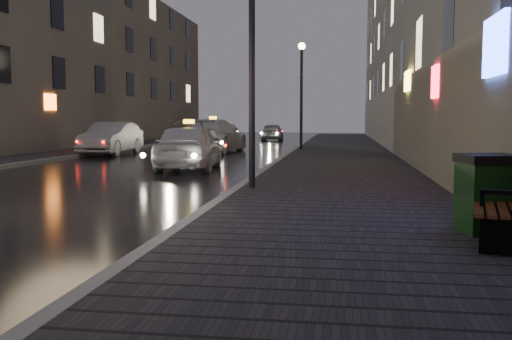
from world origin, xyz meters
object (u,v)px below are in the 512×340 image
at_px(lamp_near, 252,37).
at_px(taxi_mid, 213,136).
at_px(bench, 508,203).
at_px(car_far, 272,132).
at_px(car_left_mid, 111,138).
at_px(trash_bin, 487,193).
at_px(taxi_far, 214,130).
at_px(taxi_near, 189,147).
at_px(lamp_far, 301,82).

height_order(lamp_near, taxi_mid, lamp_near).
distance_m(bench, car_far, 35.48).
bearing_deg(car_far, bench, 98.89).
height_order(car_left_mid, car_far, car_left_mid).
xyz_separation_m(trash_bin, taxi_far, (-11.10, 32.48, 0.11)).
bearing_deg(taxi_far, taxi_mid, -79.91).
distance_m(car_left_mid, taxi_far, 15.26).
height_order(trash_bin, taxi_far, taxi_far).
xyz_separation_m(lamp_near, car_left_mid, (-8.65, 12.75, -2.73)).
xyz_separation_m(trash_bin, taxi_mid, (-8.29, 19.75, 0.13)).
xyz_separation_m(bench, car_far, (-7.16, 34.75, 0.01)).
bearing_deg(taxi_far, bench, -73.61).
relative_size(trash_bin, taxi_near, 0.24).
xyz_separation_m(taxi_mid, car_far, (1.26, 14.43, -0.18)).
distance_m(taxi_near, taxi_far, 22.62).
height_order(lamp_far, taxi_near, lamp_far).
bearing_deg(taxi_near, car_left_mid, -56.54).
height_order(lamp_near, trash_bin, lamp_near).
distance_m(lamp_near, taxi_mid, 16.04).
bearing_deg(lamp_near, lamp_far, 90.00).
height_order(taxi_near, taxi_far, taxi_far).
bearing_deg(bench, lamp_near, 140.80).
height_order(lamp_near, lamp_far, same).
relative_size(lamp_near, car_left_mid, 1.14).
relative_size(lamp_far, trash_bin, 4.91).
xyz_separation_m(lamp_near, taxi_mid, (-4.34, 15.21, -2.66)).
distance_m(trash_bin, car_far, 34.90).
bearing_deg(lamp_far, bench, -79.08).
bearing_deg(taxi_mid, taxi_far, -73.26).
distance_m(lamp_near, taxi_near, 6.99).
height_order(lamp_far, bench, lamp_far).
bearing_deg(lamp_near, taxi_far, 104.36).
bearing_deg(taxi_mid, car_far, -90.69).
relative_size(lamp_near, car_far, 1.38).
height_order(trash_bin, taxi_mid, taxi_mid).
distance_m(lamp_far, taxi_far, 14.17).
height_order(trash_bin, car_left_mid, car_left_mid).
bearing_deg(bench, car_left_mid, 137.73).
bearing_deg(car_left_mid, bench, -56.12).
xyz_separation_m(lamp_far, taxi_far, (-7.15, 11.94, -2.68)).
height_order(bench, taxi_mid, taxi_mid).
xyz_separation_m(trash_bin, car_left_mid, (-12.60, 17.29, 0.07)).
height_order(taxi_near, car_left_mid, taxi_near).
distance_m(taxi_near, car_far, 23.94).
bearing_deg(taxi_far, trash_bin, -73.50).
bearing_deg(lamp_far, car_far, 102.74).
height_order(bench, taxi_far, taxi_far).
distance_m(trash_bin, taxi_mid, 21.42).
xyz_separation_m(car_left_mid, car_far, (5.56, 16.89, -0.11)).
bearing_deg(trash_bin, bench, -89.74).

